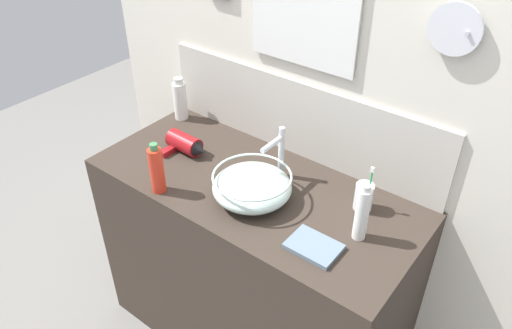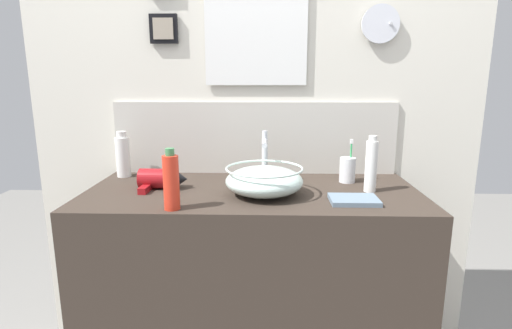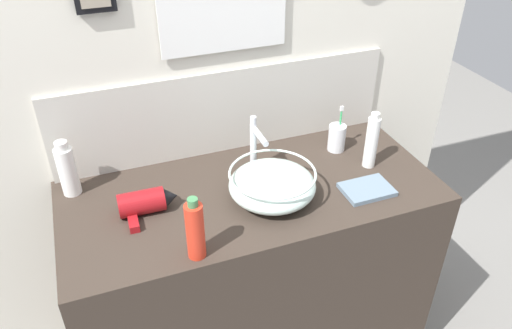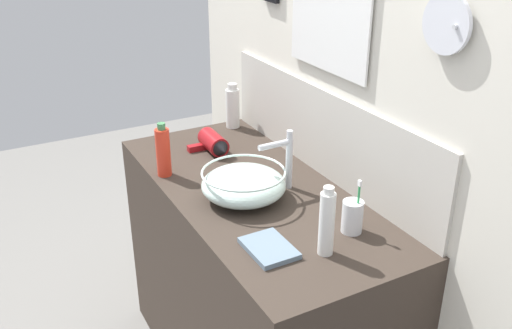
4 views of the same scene
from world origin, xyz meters
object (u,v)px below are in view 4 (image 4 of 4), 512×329
object	(u,v)px
hand_towel	(269,248)
lotion_bottle	(163,152)
faucet	(285,156)
toothbrush_cup	(352,216)
glass_bowl_sink	(244,184)
soap_dispenser	(327,222)
hair_drier	(214,144)
spray_bottle	(233,107)

from	to	relation	value
hand_towel	lotion_bottle	bearing A→B (deg)	-171.41
faucet	toothbrush_cup	xyz separation A→B (m)	(0.34, 0.03, -0.07)
hand_towel	faucet	bearing A→B (deg)	142.61
glass_bowl_sink	hand_towel	xyz separation A→B (m)	(0.31, -0.08, -0.05)
glass_bowl_sink	toothbrush_cup	bearing A→B (deg)	29.68
toothbrush_cup	soap_dispenser	size ratio (longest dim) A/B	0.83
hair_drier	lotion_bottle	xyz separation A→B (m)	(0.10, -0.24, 0.06)
faucet	hand_towel	distance (m)	0.41
toothbrush_cup	hand_towel	xyz separation A→B (m)	(-0.03, -0.27, -0.04)
glass_bowl_sink	lotion_bottle	xyz separation A→B (m)	(-0.30, -0.17, 0.04)
glass_bowl_sink	toothbrush_cup	size ratio (longest dim) A/B	1.60
lotion_bottle	faucet	bearing A→B (deg)	47.77
lotion_bottle	spray_bottle	size ratio (longest dim) A/B	1.03
hair_drier	lotion_bottle	world-z (taller)	lotion_bottle
soap_dispenser	hand_towel	xyz separation A→B (m)	(-0.09, -0.14, -0.09)
spray_bottle	faucet	bearing A→B (deg)	-9.56
lotion_bottle	hand_towel	world-z (taller)	lotion_bottle
toothbrush_cup	soap_dispenser	bearing A→B (deg)	-66.90
spray_bottle	hand_towel	xyz separation A→B (m)	(0.93, -0.34, -0.08)
faucet	hair_drier	world-z (taller)	faucet
lotion_bottle	hand_towel	distance (m)	0.63
glass_bowl_sink	hand_towel	bearing A→B (deg)	-14.21
lotion_bottle	spray_bottle	bearing A→B (deg)	125.86
glass_bowl_sink	soap_dispenser	xyz separation A→B (m)	(0.40, 0.06, 0.05)
hair_drier	spray_bottle	world-z (taller)	spray_bottle
glass_bowl_sink	spray_bottle	xyz separation A→B (m)	(-0.61, 0.26, 0.04)
faucet	spray_bottle	xyz separation A→B (m)	(-0.61, 0.10, -0.03)
hair_drier	hand_towel	bearing A→B (deg)	-12.06
hair_drier	glass_bowl_sink	bearing A→B (deg)	-10.34
toothbrush_cup	lotion_bottle	size ratio (longest dim) A/B	0.88
lotion_bottle	spray_bottle	distance (m)	0.54
glass_bowl_sink	faucet	size ratio (longest dim) A/B	1.33
hand_towel	hair_drier	bearing A→B (deg)	167.94
lotion_bottle	soap_dispenser	size ratio (longest dim) A/B	0.95
lotion_bottle	hair_drier	bearing A→B (deg)	111.87
glass_bowl_sink	faucet	distance (m)	0.17
hair_drier	toothbrush_cup	distance (m)	0.75
soap_dispenser	spray_bottle	bearing A→B (deg)	168.48
glass_bowl_sink	hair_drier	bearing A→B (deg)	169.66
faucet	soap_dispenser	world-z (taller)	same
hand_towel	glass_bowl_sink	bearing A→B (deg)	165.79
faucet	lotion_bottle	distance (m)	0.45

